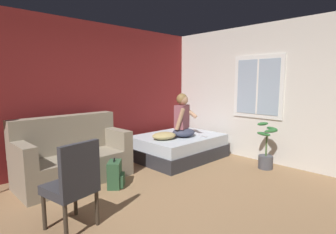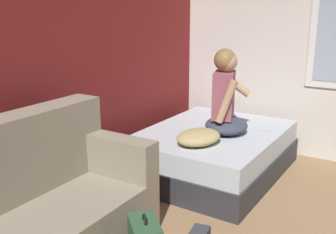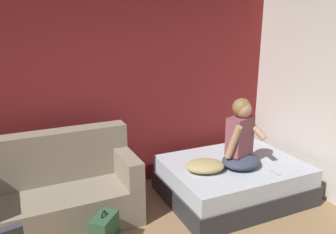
# 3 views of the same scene
# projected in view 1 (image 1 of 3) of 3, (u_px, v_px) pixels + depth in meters

# --- Properties ---
(ground_plane) EXTENTS (40.00, 40.00, 0.00)m
(ground_plane) POSITION_uv_depth(u_px,v_px,m) (163.00, 218.00, 3.09)
(ground_plane) COLOR #93704C
(wall_back_accent) EXTENTS (10.90, 0.16, 2.70)m
(wall_back_accent) POSITION_uv_depth(u_px,v_px,m) (67.00, 95.00, 4.73)
(wall_back_accent) COLOR maroon
(wall_back_accent) RESTS_ON ground
(wall_side_with_window) EXTENTS (0.19, 6.37, 2.70)m
(wall_side_with_window) POSITION_uv_depth(u_px,v_px,m) (279.00, 94.00, 4.99)
(wall_side_with_window) COLOR silver
(wall_side_with_window) RESTS_ON ground
(bed) EXTENTS (1.76, 1.36, 0.48)m
(bed) POSITION_uv_depth(u_px,v_px,m) (178.00, 147.00, 5.49)
(bed) COLOR #2D2D33
(bed) RESTS_ON ground
(couch) EXTENTS (1.72, 0.86, 1.04)m
(couch) POSITION_uv_depth(u_px,v_px,m) (73.00, 157.00, 4.21)
(couch) COLOR gray
(couch) RESTS_ON ground
(side_chair) EXTENTS (0.54, 0.54, 0.98)m
(side_chair) POSITION_uv_depth(u_px,v_px,m) (73.00, 182.00, 2.78)
(side_chair) COLOR #382D23
(side_chair) RESTS_ON ground
(person_seated) EXTENTS (0.63, 0.58, 0.88)m
(person_seated) POSITION_uv_depth(u_px,v_px,m) (183.00, 119.00, 5.31)
(person_seated) COLOR #383D51
(person_seated) RESTS_ON bed
(backpack) EXTENTS (0.35, 0.35, 0.46)m
(backpack) POSITION_uv_depth(u_px,v_px,m) (115.00, 175.00, 3.97)
(backpack) COLOR #2D5133
(backpack) RESTS_ON ground
(throw_pillow) EXTENTS (0.56, 0.47, 0.14)m
(throw_pillow) POSITION_uv_depth(u_px,v_px,m) (164.00, 136.00, 5.07)
(throw_pillow) COLOR tan
(throw_pillow) RESTS_ON bed
(cell_phone) EXTENTS (0.08, 0.15, 0.01)m
(cell_phone) POSITION_uv_depth(u_px,v_px,m) (204.00, 137.00, 5.29)
(cell_phone) COLOR #B7B7BC
(cell_phone) RESTS_ON bed
(potted_plant) EXTENTS (0.39, 0.37, 0.85)m
(potted_plant) POSITION_uv_depth(u_px,v_px,m) (266.00, 152.00, 4.79)
(potted_plant) COLOR #4C4C51
(potted_plant) RESTS_ON ground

